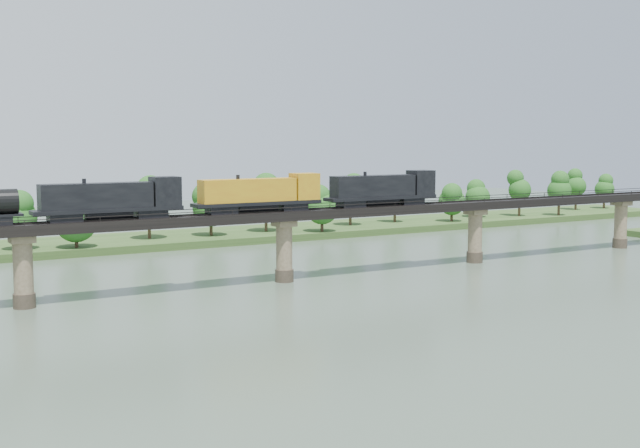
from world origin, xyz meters
TOP-DOWN VIEW (x-y plane):
  - ground at (0.00, 0.00)m, footprint 400.00×400.00m
  - far_bank at (0.00, 85.00)m, footprint 300.00×24.00m
  - bridge at (0.00, 30.00)m, footprint 236.00×30.00m
  - bridge_superstructure at (0.00, 30.00)m, footprint 220.00×4.90m
  - far_treeline at (-8.21, 80.52)m, footprint 289.06×17.54m
  - freight_train at (-12.27, 30.00)m, footprint 86.03×3.35m

SIDE VIEW (x-z plane):
  - ground at x=0.00m, z-range 0.00..0.00m
  - far_bank at x=0.00m, z-range 0.00..1.60m
  - bridge at x=0.00m, z-range -0.29..11.21m
  - far_treeline at x=-8.21m, z-range 2.03..15.63m
  - bridge_superstructure at x=0.00m, z-range 11.42..12.17m
  - freight_train at x=-12.27m, z-range 11.37..17.29m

